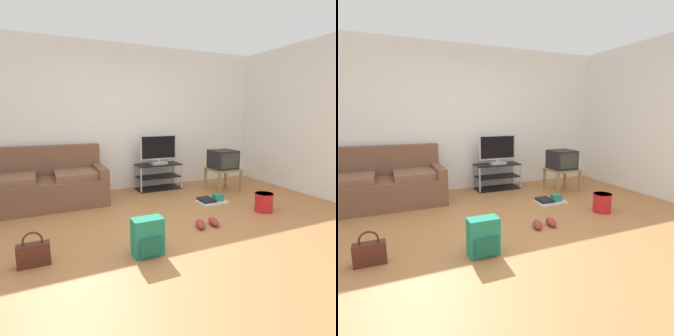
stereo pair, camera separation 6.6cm
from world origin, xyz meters
The scene contains 13 objects.
ground_plane centered at (0.00, 0.00, -0.01)m, with size 9.00×9.80×0.02m, color #B27542.
wall_back centered at (0.00, 2.45, 1.35)m, with size 9.00×0.10×2.70m, color white.
wall_right centered at (3.05, 0.84, 1.35)m, with size 0.10×3.60×2.70m, color white.
couch centered at (-1.31, 1.93, 0.33)m, with size 1.81×0.94×0.92m.
tv_stand centered at (0.69, 2.11, 0.25)m, with size 0.86×0.41×0.49m.
flat_tv centered at (0.69, 2.08, 0.77)m, with size 0.73×0.22×0.56m.
side_table centered at (1.76, 1.47, 0.36)m, with size 0.53×0.53×0.43m.
crt_tv centered at (1.76, 1.49, 0.60)m, with size 0.45×0.44×0.35m.
backpack centered at (-0.42, -0.29, 0.19)m, with size 0.32×0.25×0.39m.
handbag centered at (-1.49, -0.04, 0.12)m, with size 0.30×0.11×0.34m.
cleaning_bucket centered at (1.62, 0.24, 0.15)m, with size 0.28×0.28×0.28m.
sneakers_pair centered at (0.54, 0.09, 0.04)m, with size 0.38×0.28×0.09m.
floor_tray centered at (1.15, 0.91, 0.04)m, with size 0.47×0.32×0.14m.
Camera 1 is at (-1.35, -2.83, 1.41)m, focal length 30.09 mm.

